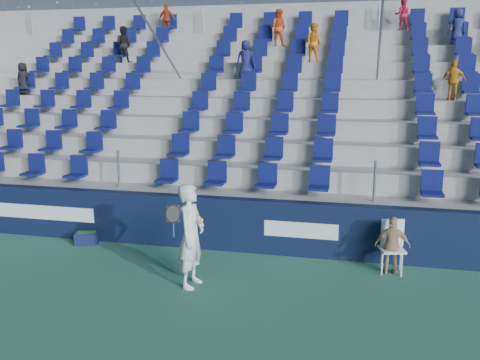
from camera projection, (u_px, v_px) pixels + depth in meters
name	position (u px, v px, depth m)	size (l,w,h in m)	color
ground	(191.00, 310.00, 9.11)	(70.00, 70.00, 0.00)	#307054
sponsor_wall	(235.00, 224.00, 11.98)	(24.00, 0.32, 1.20)	#0D1633
grandstand	(274.00, 131.00, 16.52)	(24.00, 8.17, 6.63)	#A8A9A3
tennis_player	(191.00, 236.00, 9.93)	(0.69, 0.75, 1.97)	silver
line_judge_chair	(392.00, 242.00, 10.75)	(0.56, 0.58, 1.05)	white
line_judge	(392.00, 245.00, 10.61)	(0.69, 0.29, 1.18)	tan
ball_bin	(87.00, 237.00, 12.48)	(0.59, 0.47, 0.29)	#10193B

